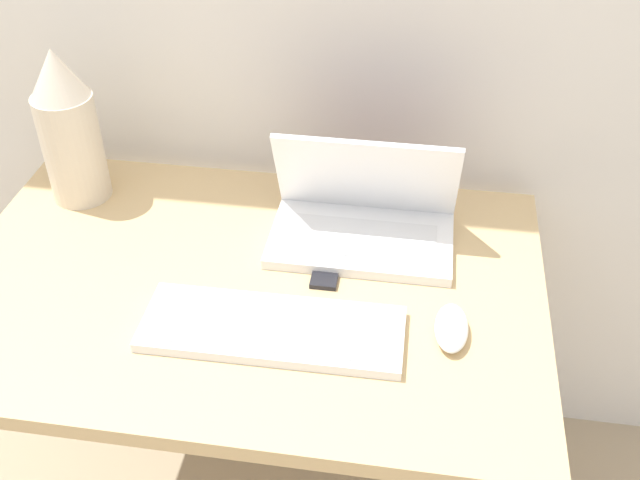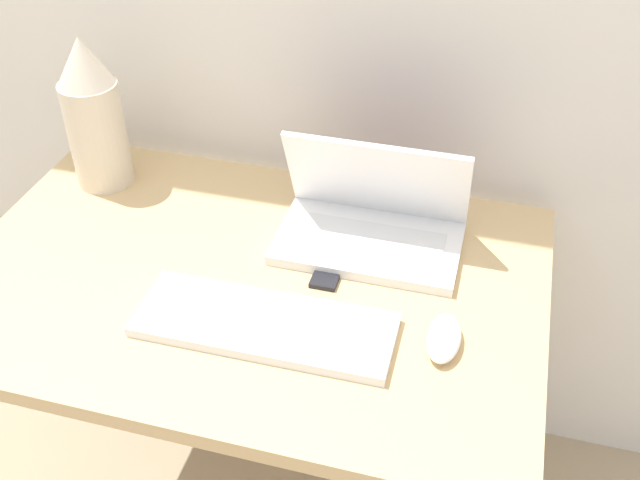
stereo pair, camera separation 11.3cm
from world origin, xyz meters
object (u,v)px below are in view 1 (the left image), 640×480
laptop (363,217)px  mp3_player (325,276)px  keyboard (272,329)px  mouse (451,328)px  vase (68,128)px

laptop → mp3_player: size_ratio=5.03×
keyboard → mouse: 0.29m
laptop → mp3_player: (-0.05, -0.13, -0.04)m
mouse → keyboard: bearing=-171.9°
laptop → mouse: bearing=-54.4°
vase → mp3_player: bearing=-19.2°
laptop → mouse: size_ratio=3.04×
laptop → keyboard: bearing=-112.8°
keyboard → mp3_player: 0.16m
laptop → keyboard: 0.30m
keyboard → mp3_player: size_ratio=6.34×
mp3_player → laptop: bearing=67.8°
vase → mp3_player: size_ratio=4.70×
mouse → vase: vase is taller
laptop → mp3_player: laptop is taller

